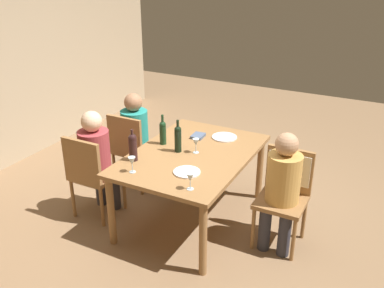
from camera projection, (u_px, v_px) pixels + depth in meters
name	position (u px, v px, depth m)	size (l,w,h in m)	color
ground_plane	(192.00, 218.00, 4.51)	(10.00, 10.00, 0.00)	#846647
dining_table	(192.00, 161.00, 4.23)	(1.58, 1.10, 0.75)	olive
chair_far_right	(131.00, 146.00, 4.90)	(0.44, 0.44, 0.92)	olive
chair_far_left	(91.00, 171.00, 4.32)	(0.44, 0.44, 0.92)	olive
chair_near	(286.00, 183.00, 3.98)	(0.46, 0.44, 0.92)	olive
person_woman_host	(136.00, 133.00, 4.94)	(0.35, 0.31, 1.14)	#33333D
person_man_bearded	(97.00, 156.00, 4.36)	(0.36, 0.31, 1.15)	#33333D
person_man_guest	(282.00, 184.00, 3.83)	(0.36, 0.31, 1.15)	#33333D
wine_bottle_tall_green	(163.00, 132.00, 4.36)	(0.07, 0.07, 0.32)	#19381E
wine_bottle_dark_red	(133.00, 146.00, 4.00)	(0.08, 0.08, 0.31)	black
wine_bottle_short_olive	(178.00, 138.00, 4.18)	(0.07, 0.07, 0.33)	black
wine_glass_near_left	(190.00, 178.00, 3.52)	(0.07, 0.07, 0.15)	silver
wine_glass_centre	(132.00, 161.00, 3.79)	(0.07, 0.07, 0.15)	silver
wine_glass_near_right	(196.00, 143.00, 4.17)	(0.07, 0.07, 0.15)	silver
dinner_plate_host	(187.00, 172.00, 3.82)	(0.24, 0.24, 0.01)	white
dinner_plate_guest_left	(224.00, 137.00, 4.55)	(0.27, 0.27, 0.01)	white
folded_napkin	(198.00, 136.00, 4.56)	(0.16, 0.12, 0.03)	#4C5B75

